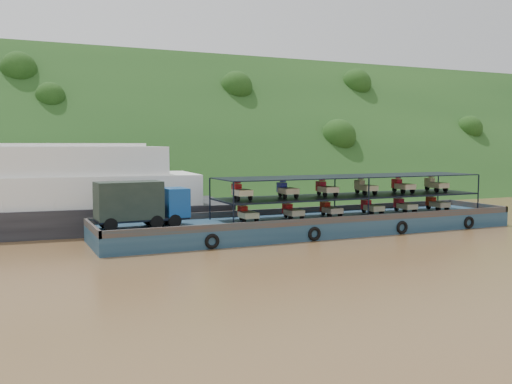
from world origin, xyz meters
name	(u,v)px	position (x,y,z in m)	size (l,w,h in m)	color
ground	(294,234)	(0.00, 0.00, 0.00)	(160.00, 160.00, 0.00)	brown
hillside	(171,196)	(0.00, 36.00, 0.00)	(140.00, 28.00, 28.00)	#153312
cargo_barge	(302,220)	(0.63, -0.07, 1.12)	(35.00, 7.18, 4.54)	#143148
passenger_ferry	(6,195)	(-20.87, 9.70, 3.13)	(36.26, 11.84, 7.22)	black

